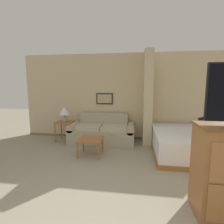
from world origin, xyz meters
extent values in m
cube|color=#CCB78E|center=(0.00, 3.78, 1.30)|extent=(6.37, 0.12, 2.60)
cube|color=#70644E|center=(0.00, 3.71, 0.03)|extent=(6.37, 0.02, 0.06)
cube|color=black|center=(-0.61, 3.70, 1.25)|extent=(0.51, 0.02, 0.34)
cube|color=tan|center=(-0.61, 3.69, 1.25)|extent=(0.44, 0.01, 0.27)
cube|color=#CCB78E|center=(0.68, 3.41, 1.30)|extent=(0.24, 0.62, 2.60)
cube|color=tan|center=(-0.61, 3.26, 0.21)|extent=(1.47, 0.84, 0.41)
cube|color=tan|center=(-0.61, 3.58, 0.62)|extent=(1.47, 0.20, 0.41)
cube|color=tan|center=(-1.44, 3.26, 0.21)|extent=(0.20, 0.84, 0.41)
cylinder|color=tan|center=(-1.44, 3.26, 0.46)|extent=(0.22, 0.84, 0.22)
cube|color=tan|center=(0.22, 3.26, 0.21)|extent=(0.20, 0.84, 0.41)
cylinder|color=tan|center=(0.22, 3.26, 0.46)|extent=(0.22, 0.84, 0.22)
cube|color=#BAAF94|center=(-0.98, 3.21, 0.46)|extent=(0.71, 0.60, 0.10)
cube|color=#BAAF94|center=(-0.24, 3.21, 0.46)|extent=(0.71, 0.60, 0.10)
cube|color=#996033|center=(-0.68, 2.23, 0.39)|extent=(0.56, 0.52, 0.04)
cylinder|color=#996033|center=(-0.92, 2.01, 0.19)|extent=(0.04, 0.04, 0.37)
cylinder|color=#996033|center=(-0.44, 2.01, 0.19)|extent=(0.04, 0.04, 0.37)
cylinder|color=#996033|center=(-0.92, 2.45, 0.19)|extent=(0.04, 0.04, 0.37)
cylinder|color=#996033|center=(-0.44, 2.45, 0.19)|extent=(0.04, 0.04, 0.37)
cube|color=#996033|center=(-1.74, 3.25, 0.57)|extent=(0.49, 0.49, 0.04)
cylinder|color=#996033|center=(-1.95, 3.04, 0.27)|extent=(0.04, 0.04, 0.55)
cylinder|color=#996033|center=(-1.53, 3.04, 0.27)|extent=(0.04, 0.04, 0.55)
cylinder|color=#996033|center=(-1.95, 3.46, 0.27)|extent=(0.04, 0.04, 0.55)
cylinder|color=#996033|center=(-1.53, 3.46, 0.27)|extent=(0.04, 0.04, 0.55)
cylinder|color=tan|center=(-1.74, 3.25, 0.65)|extent=(0.16, 0.16, 0.14)
cylinder|color=tan|center=(-1.74, 3.25, 0.76)|extent=(0.02, 0.02, 0.07)
cone|color=silver|center=(-1.74, 3.25, 0.91)|extent=(0.32, 0.32, 0.23)
cube|color=#996033|center=(1.72, 2.68, 0.05)|extent=(1.83, 1.97, 0.10)
cube|color=white|center=(1.72, 2.68, 0.32)|extent=(1.79, 1.93, 0.45)
cube|color=white|center=(1.72, 3.42, 0.50)|extent=(1.67, 0.36, 0.10)
cube|color=black|center=(1.94, 2.46, 0.73)|extent=(0.33, 0.24, 0.36)
cube|color=black|center=(1.94, 2.33, 0.66)|extent=(0.24, 0.03, 0.16)
ellipsoid|color=black|center=(1.94, 2.46, 0.91)|extent=(0.31, 0.23, 0.09)
camera|label=1|loc=(0.38, -1.60, 1.61)|focal=28.00mm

